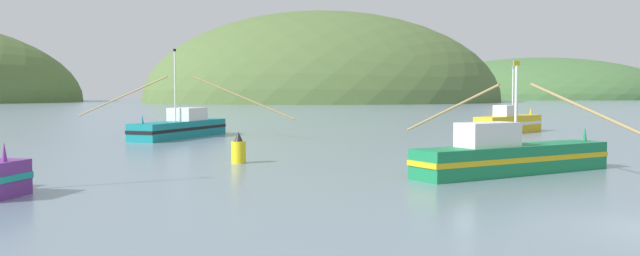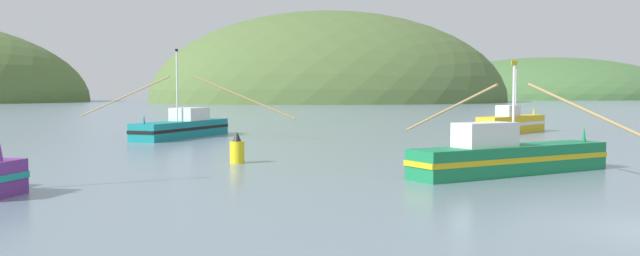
{
  "view_description": "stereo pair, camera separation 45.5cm",
  "coord_description": "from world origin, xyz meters",
  "px_view_note": "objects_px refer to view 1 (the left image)",
  "views": [
    {
      "loc": [
        -12.58,
        -14.66,
        3.68
      ],
      "look_at": [
        -3.95,
        24.55,
        1.4
      ],
      "focal_mm": 36.8,
      "sensor_mm": 36.0,
      "label": 1
    },
    {
      "loc": [
        -12.14,
        -14.75,
        3.68
      ],
      "look_at": [
        -3.95,
        24.55,
        1.4
      ],
      "focal_mm": 36.8,
      "sensor_mm": 36.0,
      "label": 2
    }
  ],
  "objects_px": {
    "fishing_boat_teal": "(181,127)",
    "fishing_boat_yellow": "(509,123)",
    "fishing_boat_green": "(511,156)",
    "channel_buoy": "(239,150)"
  },
  "relations": [
    {
      "from": "fishing_boat_green",
      "to": "fishing_boat_teal",
      "type": "distance_m",
      "value": 29.91
    },
    {
      "from": "fishing_boat_teal",
      "to": "channel_buoy",
      "type": "distance_m",
      "value": 19.67
    },
    {
      "from": "fishing_boat_green",
      "to": "fishing_boat_yellow",
      "type": "height_order",
      "value": "fishing_boat_yellow"
    },
    {
      "from": "fishing_boat_green",
      "to": "channel_buoy",
      "type": "distance_m",
      "value": 13.31
    },
    {
      "from": "fishing_boat_teal",
      "to": "fishing_boat_green",
      "type": "bearing_deg",
      "value": 59.77
    },
    {
      "from": "fishing_boat_green",
      "to": "channel_buoy",
      "type": "height_order",
      "value": "fishing_boat_green"
    },
    {
      "from": "fishing_boat_teal",
      "to": "fishing_boat_yellow",
      "type": "bearing_deg",
      "value": 120.74
    },
    {
      "from": "fishing_boat_yellow",
      "to": "fishing_boat_teal",
      "type": "relative_size",
      "value": 0.52
    },
    {
      "from": "fishing_boat_yellow",
      "to": "channel_buoy",
      "type": "relative_size",
      "value": 5.37
    },
    {
      "from": "fishing_boat_teal",
      "to": "channel_buoy",
      "type": "xyz_separation_m",
      "value": [
        2.7,
        -19.49,
        -0.17
      ]
    }
  ]
}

